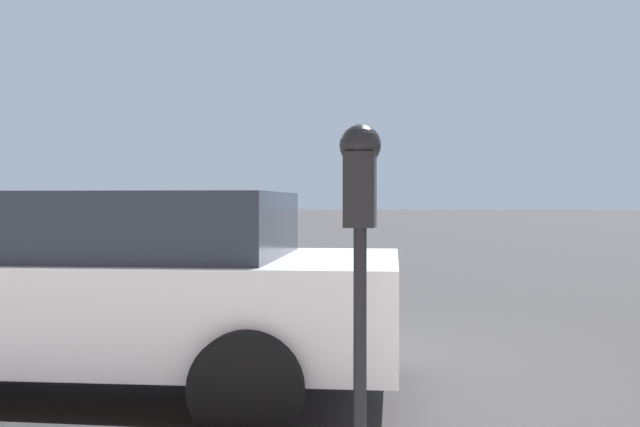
{
  "coord_description": "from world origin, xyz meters",
  "views": [
    {
      "loc": [
        -5.89,
        -1.25,
        1.35
      ],
      "look_at": [
        -2.12,
        -0.76,
        1.28
      ],
      "focal_mm": 42.0,
      "sensor_mm": 36.0,
      "label": 1
    }
  ],
  "objects": [
    {
      "name": "car_white",
      "position": [
        -0.95,
        1.02,
        0.76
      ],
      "size": [
        2.26,
        4.42,
        1.41
      ],
      "rotation": [
        0.0,
        0.0,
        0.03
      ],
      "color": "silver",
      "rests_on": "ground_plane"
    },
    {
      "name": "ground_plane",
      "position": [
        0.0,
        0.0,
        0.0
      ],
      "size": [
        220.0,
        220.0,
        0.0
      ],
      "primitive_type": "plane",
      "color": "#3D3A3A"
    },
    {
      "name": "parking_meter",
      "position": [
        -2.5,
        -0.99,
        1.34
      ],
      "size": [
        0.21,
        0.19,
        1.52
      ],
      "color": "black",
      "rests_on": "sidewalk"
    }
  ]
}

